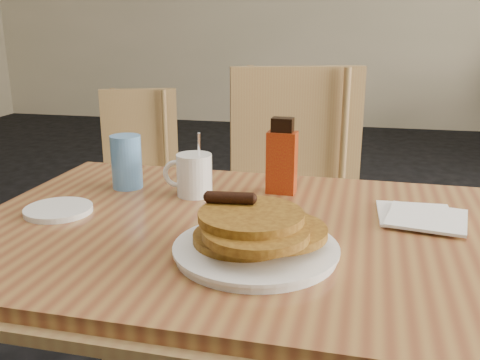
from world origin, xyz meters
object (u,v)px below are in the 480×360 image
at_px(main_table, 254,247).
at_px(chair_wall_extra, 134,160).
at_px(syrup_bottle, 282,159).
at_px(chair_main_far, 291,191).
at_px(blue_tumbler, 127,162).
at_px(pancake_plate, 256,239).
at_px(coffee_mug, 193,174).

xyz_separation_m(main_table, chair_wall_extra, (-0.85, 1.40, -0.22)).
bearing_deg(syrup_bottle, chair_wall_extra, 131.18).
xyz_separation_m(chair_main_far, blue_tumbler, (-0.34, -0.53, 0.22)).
relative_size(chair_wall_extra, blue_tumbler, 6.39).
xyz_separation_m(chair_main_far, pancake_plate, (0.03, -0.85, 0.18)).
height_order(chair_main_far, syrup_bottle, chair_main_far).
bearing_deg(pancake_plate, chair_wall_extra, 119.96).
height_order(pancake_plate, syrup_bottle, syrup_bottle).
bearing_deg(chair_main_far, pancake_plate, -104.81).
distance_m(pancake_plate, syrup_bottle, 0.36).
relative_size(main_table, syrup_bottle, 6.79).
bearing_deg(blue_tumbler, coffee_mug, -8.00).
height_order(main_table, coffee_mug, coffee_mug).
relative_size(main_table, blue_tumbler, 9.45).
distance_m(chair_main_far, chair_wall_extra, 1.09).
bearing_deg(blue_tumbler, chair_main_far, 56.98).
relative_size(pancake_plate, coffee_mug, 1.87).
height_order(pancake_plate, blue_tumbler, blue_tumbler).
relative_size(syrup_bottle, blue_tumbler, 1.39).
height_order(main_table, pancake_plate, pancake_plate).
bearing_deg(pancake_plate, syrup_bottle, 90.75).
xyz_separation_m(chair_main_far, coffee_mug, (-0.17, -0.55, 0.20)).
height_order(chair_main_far, chair_wall_extra, chair_main_far).
distance_m(chair_wall_extra, pancake_plate, 1.79).
bearing_deg(main_table, pancake_plate, -78.37).
height_order(main_table, chair_wall_extra, chair_wall_extra).
distance_m(main_table, syrup_bottle, 0.26).
distance_m(main_table, pancake_plate, 0.15).
bearing_deg(chair_wall_extra, syrup_bottle, -73.33).
bearing_deg(chair_wall_extra, main_table, -78.79).
distance_m(chair_main_far, coffee_mug, 0.61).
bearing_deg(chair_wall_extra, coffee_mug, -81.29).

